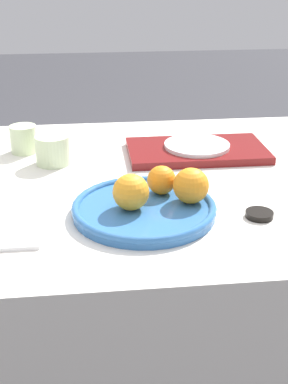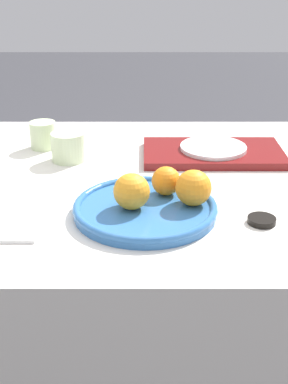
{
  "view_description": "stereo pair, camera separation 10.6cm",
  "coord_description": "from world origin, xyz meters",
  "px_view_note": "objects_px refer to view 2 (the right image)",
  "views": [
    {
      "loc": [
        -0.03,
        -1.15,
        1.23
      ],
      "look_at": [
        0.08,
        -0.19,
        0.79
      ],
      "focal_mm": 50.0,
      "sensor_mm": 36.0,
      "label": 1
    },
    {
      "loc": [
        0.08,
        -1.16,
        1.23
      ],
      "look_at": [
        0.08,
        -0.19,
        0.79
      ],
      "focal_mm": 50.0,
      "sensor_mm": 36.0,
      "label": 2
    }
  ],
  "objects_px": {
    "napkin": "(14,223)",
    "soy_dish": "(260,220)",
    "orange_2": "(165,181)",
    "orange_0": "(130,191)",
    "serving_tray": "(212,153)",
    "cup_3": "(67,147)",
    "orange_1": "(192,188)",
    "side_plate": "(212,148)",
    "fruit_platter": "(144,209)",
    "cup_1": "(42,135)"
  },
  "relations": [
    {
      "from": "cup_1",
      "to": "orange_0",
      "type": "bearing_deg",
      "value": -58.82
    },
    {
      "from": "side_plate",
      "to": "cup_1",
      "type": "bearing_deg",
      "value": 171.26
    },
    {
      "from": "cup_3",
      "to": "soy_dish",
      "type": "relative_size",
      "value": 1.54
    },
    {
      "from": "napkin",
      "to": "cup_1",
      "type": "bearing_deg",
      "value": 92.66
    },
    {
      "from": "orange_1",
      "to": "orange_2",
      "type": "xyz_separation_m",
      "value": [
        -0.05,
        0.05,
        -0.01
      ]
    },
    {
      "from": "serving_tray",
      "to": "cup_3",
      "type": "bearing_deg",
      "value": -176.11
    },
    {
      "from": "side_plate",
      "to": "orange_0",
      "type": "bearing_deg",
      "value": -120.98
    },
    {
      "from": "serving_tray",
      "to": "cup_3",
      "type": "distance_m",
      "value": 0.37
    },
    {
      "from": "fruit_platter",
      "to": "soy_dish",
      "type": "distance_m",
      "value": 0.23
    },
    {
      "from": "fruit_platter",
      "to": "napkin",
      "type": "relative_size",
      "value": 2.0
    },
    {
      "from": "cup_3",
      "to": "napkin",
      "type": "bearing_deg",
      "value": -99.52
    },
    {
      "from": "orange_1",
      "to": "cup_3",
      "type": "relative_size",
      "value": 0.86
    },
    {
      "from": "napkin",
      "to": "soy_dish",
      "type": "xyz_separation_m",
      "value": [
        0.48,
        0.01,
        0.0
      ]
    },
    {
      "from": "fruit_platter",
      "to": "soy_dish",
      "type": "relative_size",
      "value": 5.23
    },
    {
      "from": "orange_2",
      "to": "napkin",
      "type": "bearing_deg",
      "value": -160.2
    },
    {
      "from": "cup_1",
      "to": "soy_dish",
      "type": "bearing_deg",
      "value": -41.13
    },
    {
      "from": "orange_0",
      "to": "napkin",
      "type": "relative_size",
      "value": 0.5
    },
    {
      "from": "orange_2",
      "to": "serving_tray",
      "type": "xyz_separation_m",
      "value": [
        0.13,
        0.27,
        -0.04
      ]
    },
    {
      "from": "side_plate",
      "to": "napkin",
      "type": "height_order",
      "value": "side_plate"
    },
    {
      "from": "orange_2",
      "to": "orange_0",
      "type": "bearing_deg",
      "value": -136.51
    },
    {
      "from": "napkin",
      "to": "fruit_platter",
      "type": "bearing_deg",
      "value": 10.43
    },
    {
      "from": "side_plate",
      "to": "cup_3",
      "type": "distance_m",
      "value": 0.37
    },
    {
      "from": "orange_1",
      "to": "napkin",
      "type": "xyz_separation_m",
      "value": [
        -0.35,
        -0.06,
        -0.05
      ]
    },
    {
      "from": "side_plate",
      "to": "orange_1",
      "type": "bearing_deg",
      "value": -103.9
    },
    {
      "from": "orange_0",
      "to": "soy_dish",
      "type": "bearing_deg",
      "value": -6.9
    },
    {
      "from": "side_plate",
      "to": "orange_2",
      "type": "bearing_deg",
      "value": -116.03
    },
    {
      "from": "orange_2",
      "to": "soy_dish",
      "type": "bearing_deg",
      "value": -27.91
    },
    {
      "from": "orange_2",
      "to": "serving_tray",
      "type": "bearing_deg",
      "value": 63.97
    },
    {
      "from": "orange_0",
      "to": "orange_1",
      "type": "relative_size",
      "value": 1.0
    },
    {
      "from": "orange_0",
      "to": "cup_3",
      "type": "height_order",
      "value": "orange_0"
    },
    {
      "from": "cup_1",
      "to": "napkin",
      "type": "distance_m",
      "value": 0.45
    },
    {
      "from": "serving_tray",
      "to": "side_plate",
      "type": "height_order",
      "value": "side_plate"
    },
    {
      "from": "napkin",
      "to": "soy_dish",
      "type": "distance_m",
      "value": 0.48
    },
    {
      "from": "cup_1",
      "to": "cup_3",
      "type": "height_order",
      "value": "same"
    },
    {
      "from": "orange_1",
      "to": "side_plate",
      "type": "xyz_separation_m",
      "value": [
        0.08,
        0.32,
        -0.03
      ]
    },
    {
      "from": "cup_1",
      "to": "soy_dish",
      "type": "distance_m",
      "value": 0.67
    },
    {
      "from": "cup_1",
      "to": "serving_tray",
      "type": "bearing_deg",
      "value": -8.74
    },
    {
      "from": "serving_tray",
      "to": "soy_dish",
      "type": "xyz_separation_m",
      "value": [
        0.05,
        -0.37,
        -0.0
      ]
    },
    {
      "from": "fruit_platter",
      "to": "orange_0",
      "type": "relative_size",
      "value": 4.0
    },
    {
      "from": "napkin",
      "to": "orange_2",
      "type": "bearing_deg",
      "value": 19.8
    },
    {
      "from": "orange_0",
      "to": "side_plate",
      "type": "bearing_deg",
      "value": 59.02
    },
    {
      "from": "orange_2",
      "to": "napkin",
      "type": "xyz_separation_m",
      "value": [
        -0.3,
        -0.11,
        -0.04
      ]
    },
    {
      "from": "orange_2",
      "to": "soy_dish",
      "type": "relative_size",
      "value": 1.09
    },
    {
      "from": "cup_3",
      "to": "napkin",
      "type": "height_order",
      "value": "cup_3"
    },
    {
      "from": "orange_0",
      "to": "orange_1",
      "type": "bearing_deg",
      "value": 7.95
    },
    {
      "from": "orange_0",
      "to": "soy_dish",
      "type": "relative_size",
      "value": 1.31
    },
    {
      "from": "orange_1",
      "to": "orange_2",
      "type": "distance_m",
      "value": 0.07
    },
    {
      "from": "fruit_platter",
      "to": "serving_tray",
      "type": "distance_m",
      "value": 0.38
    },
    {
      "from": "fruit_platter",
      "to": "soy_dish",
      "type": "height_order",
      "value": "fruit_platter"
    },
    {
      "from": "orange_2",
      "to": "napkin",
      "type": "distance_m",
      "value": 0.32
    }
  ]
}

